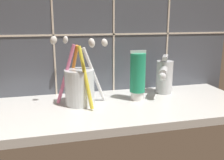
% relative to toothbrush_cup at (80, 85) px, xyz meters
% --- Properties ---
extents(sink_counter, '(0.71, 0.28, 0.02)m').
position_rel_toothbrush_cup_xyz_m(sink_counter, '(0.10, -0.03, -0.06)').
color(sink_counter, silver).
rests_on(sink_counter, ground).
extents(tile_wall_backsplash, '(0.81, 0.02, 0.52)m').
position_rel_toothbrush_cup_xyz_m(tile_wall_backsplash, '(0.10, 0.11, 0.18)').
color(tile_wall_backsplash, '#4C515B').
rests_on(tile_wall_backsplash, ground).
extents(toothbrush_cup, '(0.16, 0.15, 0.18)m').
position_rel_toothbrush_cup_xyz_m(toothbrush_cup, '(0.00, 0.00, 0.00)').
color(toothbrush_cup, silver).
rests_on(toothbrush_cup, sink_counter).
extents(toothpaste_tube, '(0.04, 0.04, 0.14)m').
position_rel_toothbrush_cup_xyz_m(toothpaste_tube, '(0.16, -0.00, 0.02)').
color(toothpaste_tube, white).
rests_on(toothpaste_tube, sink_counter).
extents(sink_faucet, '(0.08, 0.11, 0.12)m').
position_rel_toothbrush_cup_xyz_m(sink_faucet, '(0.26, 0.04, 0.00)').
color(sink_faucet, silver).
rests_on(sink_faucet, sink_counter).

